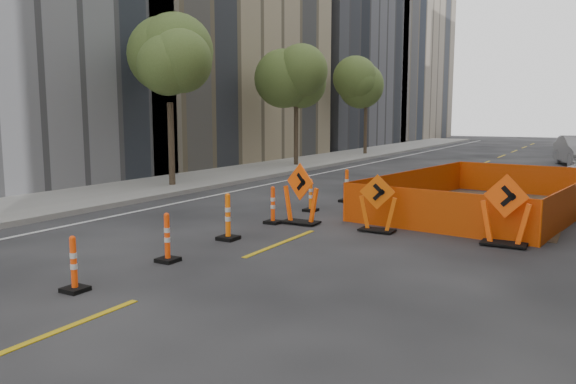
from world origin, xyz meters
The scene contains 17 objects.
ground_plane centered at (0.00, 0.00, 0.00)m, with size 140.00×140.00×0.00m, color black.
sidewalk_left centered at (-9.00, 12.00, 0.07)m, with size 4.00×90.00×0.15m, color gray.
bld_left_d centered at (-17.00, 39.20, 7.00)m, with size 12.00×16.00×14.00m, color #4C4C51.
bld_left_e centered at (-17.00, 55.60, 10.00)m, with size 12.00×20.00×20.00m, color gray.
tree_l_b centered at (-8.40, 10.00, 4.53)m, with size 2.80×2.80×5.95m.
tree_l_c centered at (-8.40, 20.00, 4.53)m, with size 2.80×2.80×5.95m.
tree_l_d centered at (-8.40, 30.00, 4.53)m, with size 2.80×2.80×5.95m.
channelizer_2 centered at (-1.19, -0.63, 0.46)m, with size 0.37×0.37×0.93m, color #FF440A, non-canonical shape.
channelizer_3 centered at (-1.13, 1.53, 0.49)m, with size 0.38×0.38×0.97m, color #F9430A, non-canonical shape.
channelizer_4 centered at (-1.24, 3.70, 0.54)m, with size 0.43×0.43×1.08m, color #FC650A, non-canonical shape.
channelizer_5 centered at (-1.34, 5.86, 0.50)m, with size 0.39×0.39×0.99m, color #F5440A, non-canonical shape.
channelizer_6 centered at (-1.34, 8.02, 0.49)m, with size 0.38×0.38×0.97m, color #F1600A, non-canonical shape.
channelizer_7 centered at (-1.13, 10.18, 0.54)m, with size 0.43×0.43×1.08m, color #EF4D0A, non-canonical shape.
chevron_sign_left centered at (-0.68, 6.18, 0.80)m, with size 1.07×0.64×1.60m, color #FF510A, non-canonical shape.
chevron_sign_center centered at (1.42, 6.21, 0.71)m, with size 0.95×0.57×1.42m, color #E05609, non-canonical shape.
chevron_sign_right centered at (4.37, 6.18, 0.79)m, with size 1.06×0.63×1.58m, color #FF4E0A, non-canonical shape.
safety_fence centered at (3.19, 10.90, 0.53)m, with size 4.94×8.41×1.05m, color #DB3D0B, non-canonical shape.
Camera 1 is at (6.17, -6.59, 2.86)m, focal length 35.00 mm.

